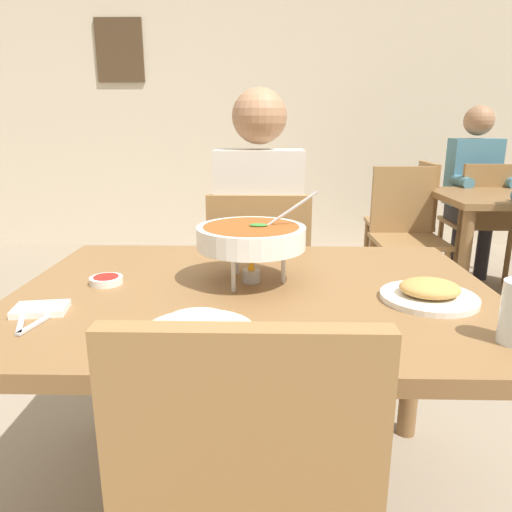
{
  "coord_description": "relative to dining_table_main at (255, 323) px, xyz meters",
  "views": [
    {
      "loc": [
        0.03,
        -1.21,
        1.16
      ],
      "look_at": [
        0.0,
        0.15,
        0.79
      ],
      "focal_mm": 33.12,
      "sensor_mm": 36.0,
      "label": 1
    }
  ],
  "objects": [
    {
      "name": "curry_bowl",
      "position": [
        -0.01,
        0.06,
        0.23
      ],
      "size": [
        0.33,
        0.3,
        0.26
      ],
      "color": "silver",
      "rests_on": "dining_table_main"
    },
    {
      "name": "picture_frame_hung",
      "position": [
        -1.35,
        3.5,
        1.2
      ],
      "size": [
        0.44,
        0.03,
        0.56
      ],
      "primitive_type": "cube",
      "color": "#4C3823"
    },
    {
      "name": "diner_main",
      "position": [
        0.0,
        0.79,
        0.11
      ],
      "size": [
        0.4,
        0.45,
        1.31
      ],
      "color": "#2D2D38",
      "rests_on": "ground_plane"
    },
    {
      "name": "ground_plane",
      "position": [
        0.0,
        0.0,
        -0.64
      ],
      "size": [
        16.0,
        16.0,
        0.0
      ],
      "primitive_type": "plane",
      "color": "gray"
    },
    {
      "name": "chair_diner_main",
      "position": [
        -0.0,
        0.75,
        -0.13
      ],
      "size": [
        0.44,
        0.44,
        0.9
      ],
      "color": "olive",
      "rests_on": "ground_plane"
    },
    {
      "name": "spoon_utensil",
      "position": [
        -0.47,
        -0.23,
        0.11
      ],
      "size": [
        0.05,
        0.17,
        0.01
      ],
      "primitive_type": "cube",
      "rotation": [
        0.0,
        0.0,
        -0.21
      ],
      "color": "silver",
      "rests_on": "dining_table_main"
    },
    {
      "name": "dining_table_main",
      "position": [
        0.0,
        0.0,
        0.0
      ],
      "size": [
        1.28,
        0.93,
        0.74
      ],
      "color": "brown",
      "rests_on": "ground_plane"
    },
    {
      "name": "sauce_dish",
      "position": [
        -0.41,
        0.03,
        0.11
      ],
      "size": [
        0.09,
        0.09,
        0.02
      ],
      "color": "white",
      "rests_on": "dining_table_main"
    },
    {
      "name": "patron_bg_left",
      "position": [
        1.61,
        2.45,
        0.11
      ],
      "size": [
        0.4,
        0.45,
        1.31
      ],
      "color": "#2D2D38",
      "rests_on": "ground_plane"
    },
    {
      "name": "chair_bg_window",
      "position": [
        0.96,
        1.91,
        -0.13
      ],
      "size": [
        0.45,
        0.45,
        0.9
      ],
      "color": "olive",
      "rests_on": "ground_plane"
    },
    {
      "name": "fork_utensil",
      "position": [
        -0.52,
        -0.23,
        0.11
      ],
      "size": [
        0.08,
        0.16,
        0.01
      ],
      "primitive_type": "cube",
      "rotation": [
        0.0,
        0.0,
        0.39
      ],
      "color": "silver",
      "rests_on": "dining_table_main"
    },
    {
      "name": "napkin_folded",
      "position": [
        -0.5,
        -0.18,
        0.11
      ],
      "size": [
        0.13,
        0.1,
        0.02
      ],
      "primitive_type": "cube",
      "rotation": [
        0.0,
        0.0,
        0.16
      ],
      "color": "white",
      "rests_on": "dining_table_main"
    },
    {
      "name": "chair_bg_left",
      "position": [
        1.65,
        2.34,
        -0.13
      ],
      "size": [
        0.45,
        0.45,
        0.9
      ],
      "color": "olive",
      "rests_on": "ground_plane"
    },
    {
      "name": "chair_bg_corner",
      "position": [
        1.13,
        2.37,
        -0.13
      ],
      "size": [
        0.45,
        0.45,
        0.9
      ],
      "color": "olive",
      "rests_on": "ground_plane"
    },
    {
      "name": "cafe_rear_partition",
      "position": [
        0.0,
        3.56,
        0.86
      ],
      "size": [
        10.0,
        0.1,
        3.0
      ],
      "primitive_type": "cube",
      "color": "beige",
      "rests_on": "ground_plane"
    },
    {
      "name": "appetizer_plate",
      "position": [
        0.44,
        -0.08,
        0.12
      ],
      "size": [
        0.24,
        0.24,
        0.06
      ],
      "color": "white",
      "rests_on": "dining_table_main"
    },
    {
      "name": "rice_plate",
      "position": [
        -0.11,
        -0.31,
        0.12
      ],
      "size": [
        0.24,
        0.24,
        0.06
      ],
      "color": "white",
      "rests_on": "dining_table_main"
    }
  ]
}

